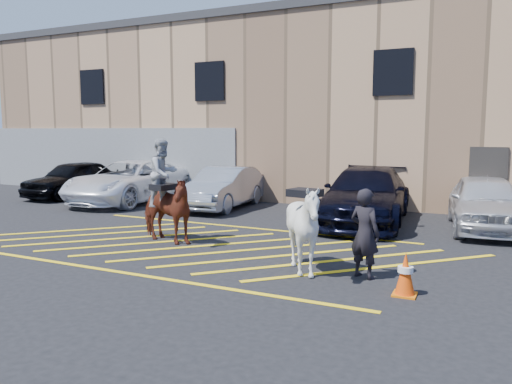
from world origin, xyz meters
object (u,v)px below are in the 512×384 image
at_px(car_blue_suv, 366,195).
at_px(saddled_white, 304,228).
at_px(car_white_suv, 485,203).
at_px(car_white_pickup, 130,181).
at_px(traffic_cone, 405,274).
at_px(mounted_bay, 164,201).
at_px(handler, 365,233).
at_px(car_silver_sedan, 224,188).
at_px(car_black_suv, 74,179).

distance_m(car_blue_suv, saddled_white, 5.82).
bearing_deg(car_white_suv, saddled_white, -123.20).
xyz_separation_m(car_white_pickup, traffic_cone, (11.17, -6.59, -0.42)).
relative_size(car_blue_suv, traffic_cone, 7.62).
xyz_separation_m(car_white_suv, mounted_bay, (-6.98, -5.04, 0.26)).
height_order(car_white_pickup, saddled_white, saddled_white).
bearing_deg(mounted_bay, handler, -9.07).
bearing_deg(car_white_pickup, car_silver_sedan, 2.38).
bearing_deg(car_white_pickup, handler, -31.46).
bearing_deg(saddled_white, car_white_pickup, 146.39).
bearing_deg(car_silver_sedan, car_white_suv, -6.19).
height_order(mounted_bay, saddled_white, mounted_bay).
bearing_deg(handler, saddled_white, 34.56).
relative_size(car_blue_suv, saddled_white, 3.05).
bearing_deg(car_white_suv, car_white_pickup, 172.79).
distance_m(car_black_suv, car_silver_sedan, 7.02).
height_order(saddled_white, traffic_cone, saddled_white).
bearing_deg(traffic_cone, handler, 140.35).
bearing_deg(mounted_bay, car_silver_sedan, 104.13).
relative_size(car_white_suv, traffic_cone, 6.09).
xyz_separation_m(car_silver_sedan, traffic_cone, (7.27, -6.88, -0.35)).
distance_m(car_black_suv, car_white_pickup, 3.12).
xyz_separation_m(mounted_bay, saddled_white, (3.98, -1.07, -0.14)).
xyz_separation_m(car_white_pickup, saddled_white, (9.24, -6.14, 0.09)).
relative_size(car_white_suv, mounted_bay, 1.77).
relative_size(car_white_suv, saddled_white, 2.43).
height_order(car_white_suv, handler, handler).
relative_size(car_black_suv, car_blue_suv, 0.78).
bearing_deg(car_blue_suv, traffic_cone, -76.61).
xyz_separation_m(car_black_suv, traffic_cone, (14.28, -6.83, -0.38)).
bearing_deg(saddled_white, traffic_cone, -13.09).
height_order(car_black_suv, car_white_suv, car_white_suv).
xyz_separation_m(car_silver_sedan, car_white_suv, (8.33, -0.32, 0.04)).
bearing_deg(car_black_suv, car_silver_sedan, 2.03).
distance_m(car_white_pickup, saddled_white, 11.10).
xyz_separation_m(car_black_suv, mounted_bay, (8.37, -5.32, 0.27)).
height_order(car_blue_suv, mounted_bay, mounted_bay).
bearing_deg(car_silver_sedan, car_blue_suv, -10.84).
bearing_deg(car_black_suv, car_blue_suv, -1.02).
xyz_separation_m(saddled_white, traffic_cone, (1.93, -0.45, -0.51)).
distance_m(car_white_pickup, traffic_cone, 12.98).
relative_size(car_black_suv, mounted_bay, 1.73).
relative_size(car_black_suv, car_white_pickup, 0.77).
xyz_separation_m(handler, traffic_cone, (0.85, -0.71, -0.47)).
bearing_deg(car_white_suv, car_silver_sedan, 170.76).
height_order(car_white_suv, traffic_cone, car_white_suv).
distance_m(car_silver_sedan, mounted_bay, 5.54).
relative_size(car_white_suv, handler, 2.67).
height_order(handler, mounted_bay, mounted_bay).
height_order(car_blue_suv, saddled_white, saddled_white).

